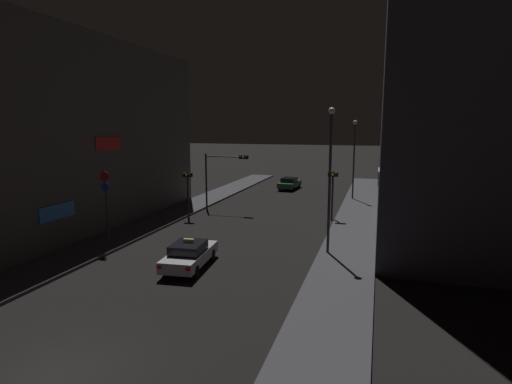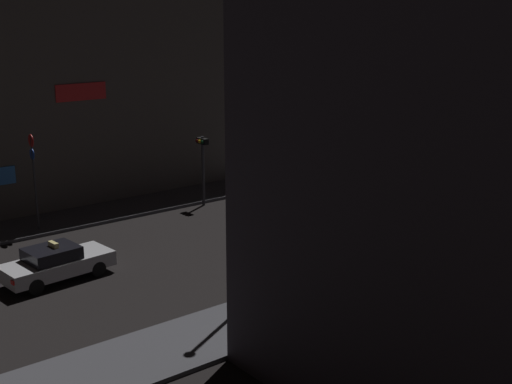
% 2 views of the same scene
% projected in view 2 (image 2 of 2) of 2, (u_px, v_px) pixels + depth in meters
% --- Properties ---
extents(sidewalk_left, '(3.26, 52.00, 0.16)m').
position_uv_depth(sidewalk_left, '(229.00, 188.00, 42.02)').
color(sidewalk_left, '#424247').
rests_on(sidewalk_left, ground_plane).
extents(sidewalk_right, '(3.26, 52.00, 0.16)m').
position_uv_depth(sidewalk_right, '(435.00, 257.00, 30.53)').
color(sidewalk_right, '#424247').
rests_on(sidewalk_right, ground_plane).
extents(building_facade_left, '(8.61, 26.18, 13.78)m').
position_uv_depth(building_facade_left, '(48.00, 75.00, 39.68)').
color(building_facade_left, '#514C47').
rests_on(building_facade_left, ground_plane).
extents(taxi, '(2.18, 4.59, 1.62)m').
position_uv_depth(taxi, '(56.00, 263.00, 28.02)').
color(taxi, '#B7B7BC').
rests_on(taxi, ground_plane).
extents(far_car, '(2.12, 4.57, 1.42)m').
position_uv_depth(far_car, '(467.00, 164.00, 45.55)').
color(far_car, '#1E512D').
rests_on(far_car, ground_plane).
extents(traffic_light_overhead, '(4.06, 0.42, 5.11)m').
position_uv_depth(traffic_light_overhead, '(274.00, 136.00, 38.85)').
color(traffic_light_overhead, '#2D2D33').
rests_on(traffic_light_overhead, ground_plane).
extents(traffic_light_left_kerb, '(0.80, 0.42, 3.87)m').
position_uv_depth(traffic_light_left_kerb, '(202.00, 157.00, 38.02)').
color(traffic_light_left_kerb, '#2D2D33').
rests_on(traffic_light_left_kerb, ground_plane).
extents(traffic_light_right_kerb, '(0.80, 0.42, 3.98)m').
position_uv_depth(traffic_light_right_kerb, '(398.00, 189.00, 30.97)').
color(traffic_light_right_kerb, '#2D2D33').
rests_on(traffic_light_right_kerb, ground_plane).
extents(sign_pole_left, '(0.62, 0.10, 4.69)m').
position_uv_depth(sign_pole_left, '(34.00, 172.00, 33.39)').
color(sign_pole_left, '#2D2D33').
rests_on(sign_pole_left, sidewalk_left).
extents(street_lamp_near_block, '(0.38, 0.38, 8.44)m').
position_uv_depth(street_lamp_near_block, '(246.00, 173.00, 24.31)').
color(street_lamp_near_block, '#2D2D33').
rests_on(street_lamp_near_block, sidewalk_right).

